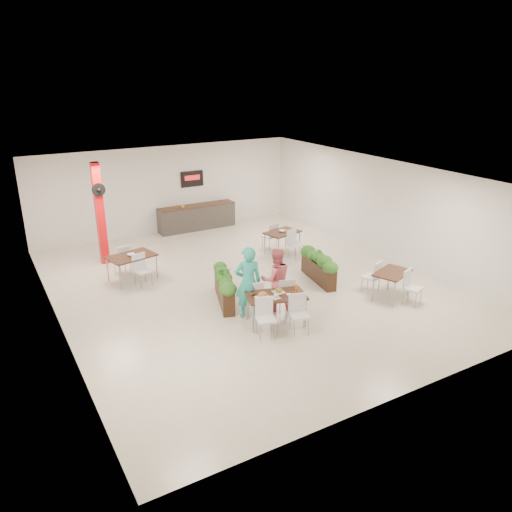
{
  "coord_description": "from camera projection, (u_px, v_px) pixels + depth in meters",
  "views": [
    {
      "loc": [
        -6.24,
        -11.47,
        5.76
      ],
      "look_at": [
        -0.01,
        -0.65,
        1.1
      ],
      "focal_mm": 35.0,
      "sensor_mm": 36.0,
      "label": 1
    }
  ],
  "objects": [
    {
      "name": "room_shell",
      "position": [
        244.0,
        218.0,
        13.54
      ],
      "size": [
        10.1,
        12.1,
        3.22
      ],
      "color": "white",
      "rests_on": "ground"
    },
    {
      "name": "planter_left",
      "position": [
        224.0,
        284.0,
        13.04
      ],
      "size": [
        0.88,
        1.82,
        0.99
      ],
      "rotation": [
        0.0,
        0.0,
        1.25
      ],
      "color": "black",
      "rests_on": "ground"
    },
    {
      "name": "diner_man",
      "position": [
        248.0,
        282.0,
        12.14
      ],
      "size": [
        0.76,
        0.61,
        1.83
      ],
      "primitive_type": "imported",
      "rotation": [
        0.0,
        0.0,
        2.85
      ],
      "color": "teal",
      "rests_on": "ground"
    },
    {
      "name": "diner_woman",
      "position": [
        276.0,
        279.0,
        12.54
      ],
      "size": [
        0.94,
        0.82,
        1.64
      ],
      "primitive_type": "imported",
      "rotation": [
        0.0,
        0.0,
        2.85
      ],
      "color": "#EF6A79",
      "rests_on": "ground"
    },
    {
      "name": "side_table_a",
      "position": [
        132.0,
        259.0,
        14.4
      ],
      "size": [
        1.46,
        1.67,
        0.92
      ],
      "rotation": [
        0.0,
        0.0,
        0.22
      ],
      "color": "black",
      "rests_on": "ground"
    },
    {
      "name": "side_table_c",
      "position": [
        392.0,
        277.0,
        13.24
      ],
      "size": [
        1.24,
        1.66,
        0.92
      ],
      "rotation": [
        0.0,
        0.0,
        0.36
      ],
      "color": "black",
      "rests_on": "ground"
    },
    {
      "name": "main_table",
      "position": [
        276.0,
        299.0,
        11.89
      ],
      "size": [
        1.63,
        1.9,
        0.92
      ],
      "rotation": [
        0.0,
        0.0,
        -0.29
      ],
      "color": "black",
      "rests_on": "ground"
    },
    {
      "name": "planter_right",
      "position": [
        319.0,
        265.0,
        14.38
      ],
      "size": [
        0.66,
        1.81,
        0.95
      ],
      "rotation": [
        0.0,
        0.0,
        1.39
      ],
      "color": "black",
      "rests_on": "ground"
    },
    {
      "name": "side_table_b",
      "position": [
        282.0,
        235.0,
        16.53
      ],
      "size": [
        1.28,
        1.67,
        0.92
      ],
      "rotation": [
        0.0,
        0.0,
        0.24
      ],
      "color": "black",
      "rests_on": "ground"
    },
    {
      "name": "service_counter",
      "position": [
        197.0,
        217.0,
        19.13
      ],
      "size": [
        3.0,
        0.64,
        2.2
      ],
      "color": "#322F2C",
      "rests_on": "ground"
    },
    {
      "name": "red_column",
      "position": [
        100.0,
        213.0,
        15.34
      ],
      "size": [
        0.4,
        0.41,
        3.2
      ],
      "color": "red",
      "rests_on": "ground"
    },
    {
      "name": "ground",
      "position": [
        245.0,
        285.0,
        14.24
      ],
      "size": [
        12.0,
        12.0,
        0.0
      ],
      "primitive_type": "plane",
      "color": "beige",
      "rests_on": "ground"
    }
  ]
}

